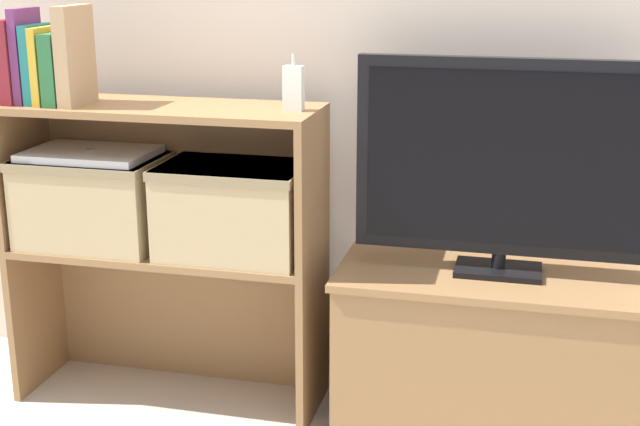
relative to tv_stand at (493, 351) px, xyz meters
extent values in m
cube|color=olive|center=(0.00, 0.00, -0.01)|extent=(0.81, 0.38, 0.42)
cube|color=olive|center=(0.00, 0.00, 0.21)|extent=(0.83, 0.40, 0.02)
cube|color=black|center=(0.00, 0.00, 0.23)|extent=(0.22, 0.14, 0.02)
cylinder|color=black|center=(0.00, 0.00, 0.25)|extent=(0.04, 0.04, 0.04)
cube|color=black|center=(0.00, 0.00, 0.52)|extent=(0.75, 0.04, 0.50)
cube|color=black|center=(0.00, -0.02, 0.52)|extent=(0.69, 0.00, 0.44)
cube|color=olive|center=(-1.32, -0.04, 0.00)|extent=(0.02, 0.30, 0.45)
cube|color=olive|center=(-0.48, -0.04, 0.00)|extent=(0.02, 0.30, 0.45)
cube|color=olive|center=(-0.90, 0.10, 0.00)|extent=(0.82, 0.02, 0.45)
cube|color=olive|center=(-0.90, -0.04, 0.22)|extent=(0.82, 0.30, 0.02)
cube|color=olive|center=(-1.32, -0.04, 0.43)|extent=(0.02, 0.30, 0.40)
cube|color=olive|center=(-0.48, -0.04, 0.43)|extent=(0.02, 0.30, 0.40)
cube|color=olive|center=(-0.90, 0.10, 0.43)|extent=(0.82, 0.02, 0.40)
cube|color=olive|center=(-0.90, -0.04, 0.62)|extent=(0.82, 0.30, 0.02)
cube|color=maroon|center=(-1.28, -0.09, 0.74)|extent=(0.03, 0.14, 0.22)
cube|color=#6B2D66|center=(-1.25, -0.09, 0.75)|extent=(0.02, 0.13, 0.25)
cube|color=#1E7075|center=(-1.22, -0.09, 0.73)|extent=(0.03, 0.13, 0.21)
cube|color=gold|center=(-1.20, -0.09, 0.73)|extent=(0.02, 0.14, 0.20)
cube|color=#286638|center=(-1.16, -0.09, 0.72)|extent=(0.04, 0.15, 0.19)
cube|color=tan|center=(-1.11, -0.09, 0.76)|extent=(0.04, 0.15, 0.26)
cube|color=white|center=(-0.53, -0.04, 0.68)|extent=(0.05, 0.03, 0.11)
cylinder|color=silver|center=(-0.53, -0.04, 0.76)|extent=(0.01, 0.01, 0.03)
cube|color=tan|center=(-1.11, -0.05, 0.35)|extent=(0.38, 0.26, 0.25)
cube|color=#917E5B|center=(-1.11, -0.05, 0.47)|extent=(0.39, 0.27, 0.02)
cube|color=tan|center=(-0.70, -0.05, 0.35)|extent=(0.38, 0.26, 0.25)
cube|color=#917E5B|center=(-0.70, -0.05, 0.47)|extent=(0.39, 0.27, 0.02)
cube|color=white|center=(-1.11, -0.05, 0.49)|extent=(0.34, 0.23, 0.02)
cylinder|color=#99999E|center=(-1.11, -0.05, 0.50)|extent=(0.02, 0.02, 0.00)
camera|label=1|loc=(0.07, -2.21, 1.01)|focal=50.00mm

